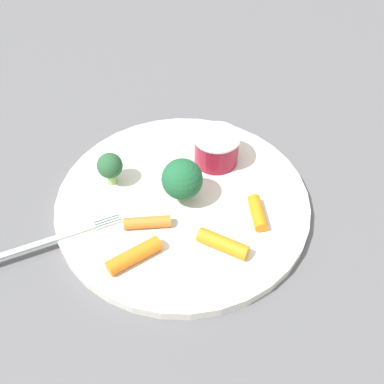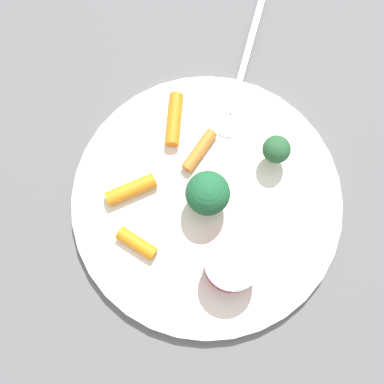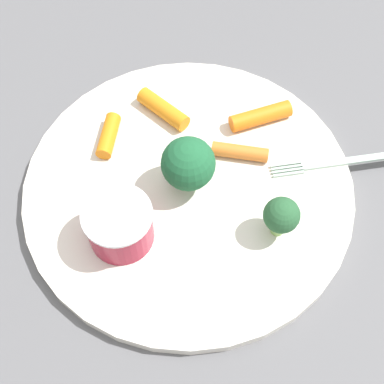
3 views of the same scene
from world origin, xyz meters
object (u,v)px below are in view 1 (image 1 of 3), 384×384
broccoli_floret_1 (184,180)px  carrot_stick_2 (223,244)px  carrot_stick_1 (258,213)px  broccoli_floret_0 (110,166)px  fork (35,245)px  plate (183,202)px  carrot_stick_3 (147,222)px  carrot_stick_0 (134,255)px  sauce_cup (216,148)px

broccoli_floret_1 → carrot_stick_2: bearing=105.6°
carrot_stick_1 → carrot_stick_2: (0.05, 0.03, 0.00)m
broccoli_floret_0 → broccoli_floret_1: broccoli_floret_1 is taller
broccoli_floret_0 → carrot_stick_1: 0.17m
broccoli_floret_0 → carrot_stick_2: bearing=127.7°
broccoli_floret_1 → fork: 0.17m
fork → broccoli_floret_1: bearing=-172.0°
plate → carrot_stick_3: size_ratio=5.72×
broccoli_floret_0 → fork: broccoli_floret_0 is taller
plate → carrot_stick_3: bearing=32.0°
carrot_stick_1 → plate: bearing=-33.6°
broccoli_floret_0 → carrot_stick_0: bearing=92.6°
plate → sauce_cup: sauce_cup is taller
fork → carrot_stick_3: bearing=177.8°
broccoli_floret_1 → plate: bearing=-26.8°
broccoli_floret_0 → carrot_stick_0: 0.12m
fork → carrot_stick_2: bearing=164.2°
sauce_cup → carrot_stick_0: sauce_cup is taller
broccoli_floret_1 → carrot_stick_0: size_ratio=0.93×
carrot_stick_3 → sauce_cup: bearing=-142.1°
sauce_cup → carrot_stick_0: bearing=43.9°
plate → fork: bearing=8.3°
carrot_stick_2 → carrot_stick_3: bearing=-35.2°
broccoli_floret_0 → carrot_stick_3: size_ratio=0.83×
carrot_stick_0 → carrot_stick_3: carrot_stick_0 is taller
carrot_stick_0 → carrot_stick_2: same height
carrot_stick_2 → fork: 0.20m
sauce_cup → carrot_stick_3: size_ratio=1.10×
sauce_cup → carrot_stick_3: (0.10, 0.08, -0.01)m
broccoli_floret_0 → carrot_stick_2: (-0.10, 0.12, -0.02)m
carrot_stick_1 → carrot_stick_0: bearing=8.2°
broccoli_floret_1 → carrot_stick_3: bearing=30.6°
broccoli_floret_0 → broccoli_floret_1: (-0.07, 0.05, 0.01)m
carrot_stick_1 → fork: size_ratio=0.23×
carrot_stick_1 → carrot_stick_3: 0.12m
plate → sauce_cup: (-0.06, -0.05, 0.03)m
plate → carrot_stick_2: 0.08m
plate → carrot_stick_1: size_ratio=6.66×
sauce_cup → carrot_stick_0: 0.17m
sauce_cup → carrot_stick_2: size_ratio=1.02×
broccoli_floret_1 → carrot_stick_2: 0.08m
broccoli_floret_0 → fork: (0.09, 0.07, -0.02)m
plate → sauce_cup: 0.08m
carrot_stick_1 → carrot_stick_2: size_ratio=0.79×
carrot_stick_0 → carrot_stick_3: size_ratio=1.16×
broccoli_floret_1 → carrot_stick_0: 0.10m
sauce_cup → carrot_stick_1: size_ratio=1.28×
sauce_cup → broccoli_floret_1: bearing=43.3°
broccoli_floret_1 → carrot_stick_3: broccoli_floret_1 is taller
broccoli_floret_1 → fork: broccoli_floret_1 is taller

